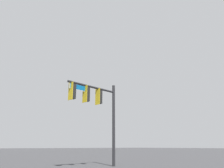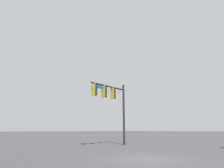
# 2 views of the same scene
# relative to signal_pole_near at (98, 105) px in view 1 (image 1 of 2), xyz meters

# --- Properties ---
(signal_pole_near) EXTENTS (4.79, 0.93, 6.58)m
(signal_pole_near) POSITION_rel_signal_pole_near_xyz_m (0.00, 0.00, 0.00)
(signal_pole_near) COLOR black
(signal_pole_near) RESTS_ON ground_plane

